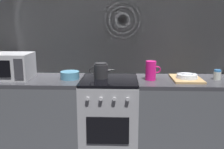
% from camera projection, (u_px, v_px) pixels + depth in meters
% --- Properties ---
extents(back_wall, '(3.60, 0.05, 2.40)m').
position_uv_depth(back_wall, '(111.00, 48.00, 2.97)').
color(back_wall, gray).
rests_on(back_wall, ground_plane).
extents(counter_left, '(1.20, 0.60, 0.90)m').
position_uv_depth(counter_left, '(29.00, 118.00, 2.85)').
color(counter_left, '#515459').
rests_on(counter_left, ground_plane).
extents(stove_unit, '(0.60, 0.63, 0.90)m').
position_uv_depth(stove_unit, '(109.00, 119.00, 2.81)').
color(stove_unit, '#9E9EA3').
rests_on(stove_unit, ground_plane).
extents(counter_right, '(1.20, 0.60, 0.90)m').
position_uv_depth(counter_right, '(192.00, 120.00, 2.78)').
color(counter_right, '#515459').
rests_on(counter_right, ground_plane).
extents(microwave, '(0.46, 0.35, 0.27)m').
position_uv_depth(microwave, '(10.00, 66.00, 2.73)').
color(microwave, '#B2B2B7').
rests_on(microwave, counter_left).
extents(kettle, '(0.28, 0.15, 0.17)m').
position_uv_depth(kettle, '(101.00, 71.00, 2.75)').
color(kettle, '#262628').
rests_on(kettle, stove_unit).
extents(mixing_bowl, '(0.20, 0.20, 0.08)m').
position_uv_depth(mixing_bowl, '(70.00, 75.00, 2.72)').
color(mixing_bowl, teal).
rests_on(mixing_bowl, counter_left).
extents(pitcher, '(0.16, 0.11, 0.20)m').
position_uv_depth(pitcher, '(151.00, 71.00, 2.66)').
color(pitcher, '#E5197A').
rests_on(pitcher, counter_right).
extents(dish_pile, '(0.30, 0.40, 0.07)m').
position_uv_depth(dish_pile, '(187.00, 78.00, 2.68)').
color(dish_pile, tan).
rests_on(dish_pile, counter_right).
extents(spice_jar, '(0.08, 0.08, 0.10)m').
position_uv_depth(spice_jar, '(217.00, 75.00, 2.69)').
color(spice_jar, silver).
rests_on(spice_jar, counter_right).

